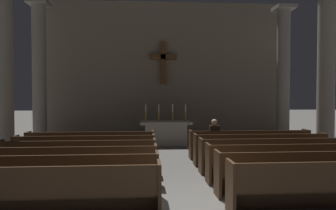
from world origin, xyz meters
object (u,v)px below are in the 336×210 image
object	(u,v)px
column_left_second	(4,68)
lone_worshipper	(214,138)
pew_left_row_2	(57,177)
candlestick_inner_left	(159,116)
pew_left_row_1	(40,192)
pew_left_row_5	(85,151)
candlestick_outer_left	(146,116)
pew_right_row_4	(273,155)
pew_left_row_3	(69,166)
candlestick_inner_right	(173,116)
pew_right_row_6	(249,144)
pew_right_row_3	(290,162)
pew_left_row_4	(78,158)
candlestick_outer_right	(185,116)
pew_right_row_5	(260,149)
column_left_third	(39,75)
pew_left_row_6	(91,146)
column_right_second	(326,70)
column_right_third	(283,76)
pew_right_row_2	(311,172)
altar	(166,132)

from	to	relation	value
column_left_second	lone_worshipper	size ratio (longest dim) A/B	4.67
pew_left_row_2	column_left_second	world-z (taller)	column_left_second
pew_left_row_2	candlestick_inner_left	distance (m)	7.25
pew_left_row_1	pew_left_row_5	world-z (taller)	same
column_left_second	candlestick_outer_left	bearing A→B (deg)	30.97
pew_right_row_4	candlestick_inner_left	xyz separation A→B (m)	(-2.92, 4.90, 0.77)
pew_left_row_1	candlestick_outer_left	distance (m)	8.02
pew_left_row_3	candlestick_inner_right	distance (m)	6.59
pew_right_row_6	lone_worshipper	world-z (taller)	lone_worshipper
pew_left_row_3	pew_right_row_3	distance (m)	5.24
pew_right_row_4	pew_right_row_3	bearing A→B (deg)	-90.00
pew_left_row_5	column_left_second	world-z (taller)	column_left_second
pew_left_row_5	pew_right_row_3	size ratio (longest dim) A/B	1.00
pew_left_row_4	candlestick_outer_right	distance (m)	6.06
pew_left_row_1	pew_left_row_5	bearing A→B (deg)	90.00
pew_left_row_1	pew_right_row_6	xyz separation A→B (m)	(5.24, 4.79, 0.00)
pew_right_row_5	column_left_third	xyz separation A→B (m)	(-8.04, 4.53, 2.52)
pew_right_row_5	pew_left_row_6	bearing A→B (deg)	169.64
pew_left_row_4	pew_right_row_4	bearing A→B (deg)	0.00
candlestick_inner_right	column_left_third	bearing A→B (deg)	174.16
column_right_second	candlestick_outer_left	world-z (taller)	column_right_second
candlestick_outer_left	candlestick_inner_right	world-z (taller)	same
pew_left_row_1	pew_left_row_2	xyz separation A→B (m)	(0.00, 0.96, 0.00)
lone_worshipper	column_left_third	bearing A→B (deg)	152.68
candlestick_inner_right	candlestick_outer_right	xyz separation A→B (m)	(0.55, 0.00, 0.00)
column_left_second	candlestick_outer_left	world-z (taller)	column_left_second
column_right_third	candlestick_outer_left	distance (m)	6.54
pew_right_row_3	column_right_second	world-z (taller)	column_right_second
column_right_third	pew_right_row_5	bearing A→B (deg)	-121.74
pew_left_row_4	candlestick_inner_left	world-z (taller)	candlestick_inner_left
pew_right_row_5	pew_left_row_3	bearing A→B (deg)	-159.91
pew_left_row_3	column_left_third	xyz separation A→B (m)	(-2.80, 6.45, 2.52)
lone_worshipper	pew_right_row_2	bearing A→B (deg)	-72.69
pew_left_row_2	lone_worshipper	xyz separation A→B (m)	(4.04, 3.87, 0.22)
column_left_second	column_left_third	size ratio (longest dim) A/B	1.00
altar	pew_right_row_2	bearing A→B (deg)	-68.98
pew_right_row_3	candlestick_outer_left	distance (m)	6.86
pew_left_row_6	pew_right_row_2	distance (m)	6.49
pew_left_row_1	pew_right_row_2	bearing A→B (deg)	10.36
pew_left_row_2	pew_right_row_6	xyz separation A→B (m)	(5.24, 3.83, 0.00)
column_left_third	column_right_third	size ratio (longest dim) A/B	1.00
pew_left_row_5	pew_right_row_5	bearing A→B (deg)	0.00
pew_right_row_5	column_left_third	distance (m)	9.57
column_left_third	altar	bearing A→B (deg)	-6.16
pew_right_row_2	column_right_second	xyz separation A→B (m)	(2.80, 4.08, 2.52)
pew_left_row_2	pew_left_row_3	xyz separation A→B (m)	(0.00, 0.96, 0.00)
column_right_second	candlestick_inner_right	bearing A→B (deg)	151.82
pew_left_row_3	pew_left_row_6	bearing A→B (deg)	90.00
pew_left_row_2	column_right_second	xyz separation A→B (m)	(8.04, 4.08, 2.52)
pew_right_row_5	column_left_second	world-z (taller)	column_left_second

